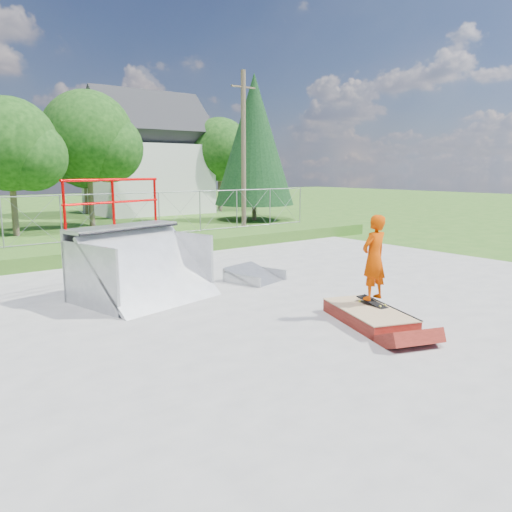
{
  "coord_description": "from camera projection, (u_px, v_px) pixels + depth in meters",
  "views": [
    {
      "loc": [
        -7.52,
        -8.52,
        3.23
      ],
      "look_at": [
        -0.06,
        1.16,
        1.1
      ],
      "focal_mm": 35.0,
      "sensor_mm": 36.0,
      "label": 1
    }
  ],
  "objects": [
    {
      "name": "ground",
      "position": [
        288.0,
        308.0,
        11.72
      ],
      "size": [
        120.0,
        120.0,
        0.0
      ],
      "primitive_type": "plane",
      "color": "#2E601B",
      "rests_on": "ground"
    },
    {
      "name": "chain_link_fence",
      "position": [
        113.0,
        216.0,
        19.68
      ],
      "size": [
        20.0,
        0.06,
        1.8
      ],
      "primitive_type": null,
      "color": "gray",
      "rests_on": "grass_berm"
    },
    {
      "name": "tree_right_far",
      "position": [
        224.0,
        152.0,
        38.11
      ],
      "size": [
        5.1,
        4.8,
        7.12
      ],
      "color": "brown",
      "rests_on": "ground"
    },
    {
      "name": "tree_back_mid",
      "position": [
        88.0,
        164.0,
        35.97
      ],
      "size": [
        4.08,
        3.84,
        5.7
      ],
      "color": "brown",
      "rests_on": "ground"
    },
    {
      "name": "tree_center",
      "position": [
        94.0,
        140.0,
        28.03
      ],
      "size": [
        5.44,
        5.12,
        7.6
      ],
      "color": "brown",
      "rests_on": "ground"
    },
    {
      "name": "conifer_tree",
      "position": [
        254.0,
        140.0,
        31.34
      ],
      "size": [
        5.04,
        5.04,
        9.1
      ],
      "color": "brown",
      "rests_on": "ground"
    },
    {
      "name": "grass_berm",
      "position": [
        125.0,
        248.0,
        19.09
      ],
      "size": [
        24.0,
        3.0,
        0.5
      ],
      "primitive_type": "cube",
      "color": "#2E601B",
      "rests_on": "ground"
    },
    {
      "name": "utility_pole",
      "position": [
        243.0,
        154.0,
        24.91
      ],
      "size": [
        0.24,
        0.24,
        8.0
      ],
      "primitive_type": "cylinder",
      "color": "brown",
      "rests_on": "ground"
    },
    {
      "name": "concrete_pad",
      "position": [
        288.0,
        308.0,
        11.72
      ],
      "size": [
        20.0,
        16.0,
        0.04
      ],
      "primitive_type": "cube",
      "color": "gray",
      "rests_on": "ground"
    },
    {
      "name": "skater",
      "position": [
        374.0,
        261.0,
        10.68
      ],
      "size": [
        0.68,
        0.46,
        1.84
      ],
      "primitive_type": "imported",
      "rotation": [
        0.0,
        0.0,
        3.17
      ],
      "color": "#CD3E00",
      "rests_on": "grind_box"
    },
    {
      "name": "quarter_pipe",
      "position": [
        144.0,
        241.0,
        12.27
      ],
      "size": [
        3.49,
        3.15,
        2.99
      ],
      "primitive_type": null,
      "rotation": [
        0.0,
        0.0,
        0.24
      ],
      "color": "#9B9EA2",
      "rests_on": "concrete_pad"
    },
    {
      "name": "grind_box",
      "position": [
        368.0,
        316.0,
        10.52
      ],
      "size": [
        1.76,
        2.45,
        0.33
      ],
      "rotation": [
        0.0,
        0.0,
        -0.35
      ],
      "color": "maroon",
      "rests_on": "concrete_pad"
    },
    {
      "name": "flat_bank_ramp",
      "position": [
        255.0,
        275.0,
        14.47
      ],
      "size": [
        1.64,
        1.7,
        0.4
      ],
      "primitive_type": null,
      "rotation": [
        0.0,
        0.0,
        0.26
      ],
      "color": "#9B9EA2",
      "rests_on": "concrete_pad"
    },
    {
      "name": "skateboard",
      "position": [
        372.0,
        302.0,
        10.84
      ],
      "size": [
        0.33,
        0.82,
        0.13
      ],
      "primitive_type": "cube",
      "rotation": [
        0.14,
        0.0,
        -0.14
      ],
      "color": "black",
      "rests_on": "grind_box"
    },
    {
      "name": "gable_house",
      "position": [
        148.0,
        161.0,
        36.77
      ],
      "size": [
        8.4,
        6.08,
        8.94
      ],
      "color": "white",
      "rests_on": "ground"
    },
    {
      "name": "tree_left_near",
      "position": [
        16.0,
        148.0,
        23.86
      ],
      "size": [
        4.76,
        4.48,
        6.65
      ],
      "color": "brown",
      "rests_on": "ground"
    }
  ]
}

